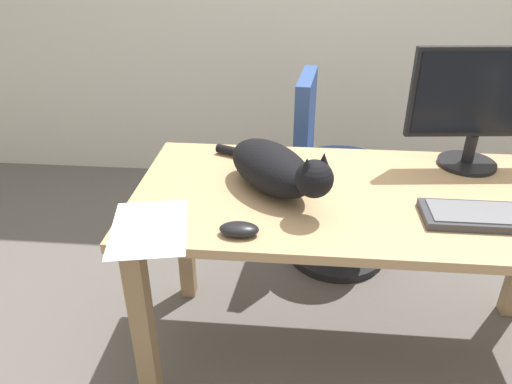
{
  "coord_description": "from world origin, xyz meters",
  "views": [
    {
      "loc": [
        -0.24,
        -1.38,
        1.45
      ],
      "look_at": [
        -0.35,
        -0.13,
        0.77
      ],
      "focal_mm": 34.0,
      "sensor_mm": 36.0,
      "label": 1
    }
  ],
  "objects_px": {
    "cat": "(275,168)",
    "office_chair": "(331,186)",
    "monitor": "(480,104)",
    "keyboard": "(500,217)",
    "computer_mouse": "(239,229)"
  },
  "relations": [
    {
      "from": "cat",
      "to": "office_chair",
      "type": "bearing_deg",
      "value": 70.73
    },
    {
      "from": "monitor",
      "to": "keyboard",
      "type": "height_order",
      "value": "monitor"
    },
    {
      "from": "cat",
      "to": "computer_mouse",
      "type": "distance_m",
      "value": 0.28
    },
    {
      "from": "monitor",
      "to": "computer_mouse",
      "type": "distance_m",
      "value": 0.93
    },
    {
      "from": "keyboard",
      "to": "cat",
      "type": "xyz_separation_m",
      "value": [
        -0.66,
        0.12,
        0.07
      ]
    },
    {
      "from": "keyboard",
      "to": "office_chair",
      "type": "bearing_deg",
      "value": 118.08
    },
    {
      "from": "office_chair",
      "to": "computer_mouse",
      "type": "relative_size",
      "value": 8.18
    },
    {
      "from": "monitor",
      "to": "cat",
      "type": "xyz_separation_m",
      "value": [
        -0.67,
        -0.25,
        -0.15
      ]
    },
    {
      "from": "computer_mouse",
      "to": "keyboard",
      "type": "bearing_deg",
      "value": 10.66
    },
    {
      "from": "office_chair",
      "to": "keyboard",
      "type": "bearing_deg",
      "value": -61.92
    },
    {
      "from": "office_chair",
      "to": "monitor",
      "type": "xyz_separation_m",
      "value": [
        0.44,
        -0.42,
        0.55
      ]
    },
    {
      "from": "cat",
      "to": "computer_mouse",
      "type": "xyz_separation_m",
      "value": [
        -0.08,
        -0.26,
        -0.06
      ]
    },
    {
      "from": "cat",
      "to": "computer_mouse",
      "type": "bearing_deg",
      "value": -107.57
    },
    {
      "from": "computer_mouse",
      "to": "monitor",
      "type": "bearing_deg",
      "value": 34.26
    },
    {
      "from": "keyboard",
      "to": "monitor",
      "type": "bearing_deg",
      "value": 88.03
    }
  ]
}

